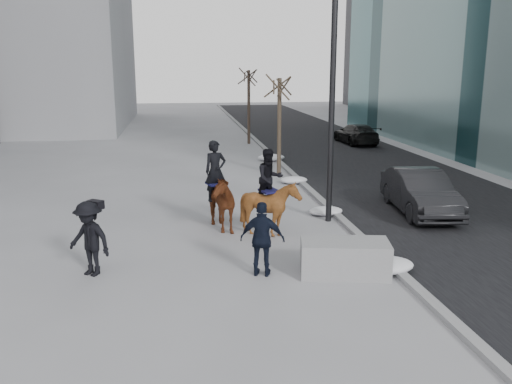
{
  "coord_description": "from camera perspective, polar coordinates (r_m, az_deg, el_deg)",
  "views": [
    {
      "loc": [
        -2.0,
        -12.59,
        4.75
      ],
      "look_at": [
        0.0,
        1.2,
        1.5
      ],
      "focal_mm": 38.0,
      "sensor_mm": 36.0,
      "label": 1
    }
  ],
  "objects": [
    {
      "name": "camera_crew",
      "position": [
        13.06,
        -17.13,
        -4.69
      ],
      "size": [
        1.3,
        1.18,
        1.75
      ],
      "color": "black",
      "rests_on": "ground"
    },
    {
      "name": "mounted_left",
      "position": [
        16.02,
        -4.21,
        -0.52
      ],
      "size": [
        1.47,
        2.22,
        2.63
      ],
      "color": "#4D280F",
      "rests_on": "ground"
    },
    {
      "name": "car_near",
      "position": [
        18.58,
        16.9,
        0.02
      ],
      "size": [
        1.95,
        4.48,
        1.43
      ],
      "primitive_type": "imported",
      "rotation": [
        0.0,
        0.0,
        -0.1
      ],
      "color": "black",
      "rests_on": "ground"
    },
    {
      "name": "snow_piles",
      "position": [
        20.05,
        5.53,
        -0.15
      ],
      "size": [
        1.43,
        16.43,
        0.36
      ],
      "color": "silver",
      "rests_on": "ground"
    },
    {
      "name": "mounted_right",
      "position": [
        15.37,
        1.48,
        -1.0
      ],
      "size": [
        1.67,
        1.78,
        2.49
      ],
      "color": "#4B2B0F",
      "rests_on": "ground"
    },
    {
      "name": "car_far",
      "position": [
        34.47,
        10.48,
        6.04
      ],
      "size": [
        1.97,
        4.39,
        1.25
      ],
      "primitive_type": "imported",
      "rotation": [
        0.0,
        0.0,
        3.19
      ],
      "color": "black",
      "rests_on": "ground"
    },
    {
      "name": "tree_near",
      "position": [
        23.79,
        2.46,
        7.35
      ],
      "size": [
        1.2,
        1.2,
        4.72
      ],
      "primitive_type": null,
      "color": "#3C3224",
      "rests_on": "ground"
    },
    {
      "name": "lamppost",
      "position": [
        16.66,
        8.01,
        13.85
      ],
      "size": [
        0.25,
        1.77,
        9.09
      ],
      "color": "black",
      "rests_on": "ground"
    },
    {
      "name": "planter",
      "position": [
        12.81,
        9.32,
        -6.87
      ],
      "size": [
        2.18,
        1.39,
        0.81
      ],
      "primitive_type": "cube",
      "rotation": [
        0.0,
        0.0,
        -0.2
      ],
      "color": "gray",
      "rests_on": "ground"
    },
    {
      "name": "curb",
      "position": [
        23.61,
        4.14,
        1.64
      ],
      "size": [
        0.25,
        90.0,
        0.12
      ],
      "primitive_type": "cube",
      "color": "gray",
      "rests_on": "ground"
    },
    {
      "name": "road",
      "position": [
        24.77,
        13.22,
        1.74
      ],
      "size": [
        8.0,
        90.0,
        0.01
      ],
      "primitive_type": "cube",
      "color": "black",
      "rests_on": "ground"
    },
    {
      "name": "ground",
      "position": [
        13.6,
        0.73,
        -7.31
      ],
      "size": [
        120.0,
        120.0,
        0.0
      ],
      "primitive_type": "plane",
      "color": "gray",
      "rests_on": "ground"
    },
    {
      "name": "feeder",
      "position": [
        12.45,
        0.68,
        -4.99
      ],
      "size": [
        1.11,
        1.0,
        1.75
      ],
      "color": "black",
      "rests_on": "ground"
    },
    {
      "name": "tree_far",
      "position": [
        33.79,
        -0.77,
        9.32
      ],
      "size": [
        1.2,
        1.2,
        5.0
      ],
      "primitive_type": null,
      "color": "#32251D",
      "rests_on": "ground"
    }
  ]
}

